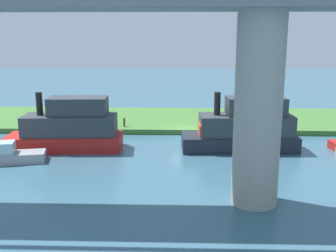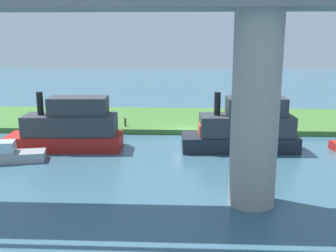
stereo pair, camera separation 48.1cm
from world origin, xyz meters
The scene contains 8 objects.
ground_plane centered at (0.00, 0.00, 0.00)m, with size 160.00×160.00×0.00m, color #386075.
grassy_bank centered at (0.00, -6.00, 0.25)m, with size 80.00×12.00×0.50m, color #427533.
bridge_pylon centered at (-3.72, 15.49, 5.22)m, with size 2.54×2.54×10.44m, color #9E998E.
person_on_bank centered at (-3.50, -1.35, 1.20)m, with size 0.47×0.47×1.39m.
mooring_post centered at (5.91, -1.28, 0.92)m, with size 0.20×0.20×0.84m, color brown.
skiff_small centered at (-4.73, 4.72, 1.77)m, with size 9.46×3.52×4.77m.
motorboat_white centered at (9.61, 5.14, 1.76)m, with size 9.47×3.63×4.75m.
houseboat_blue centered at (13.00, 8.79, 0.56)m, with size 4.98×2.69×1.58m.
Camera 1 is at (0.41, 36.40, 9.09)m, focal length 42.37 mm.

